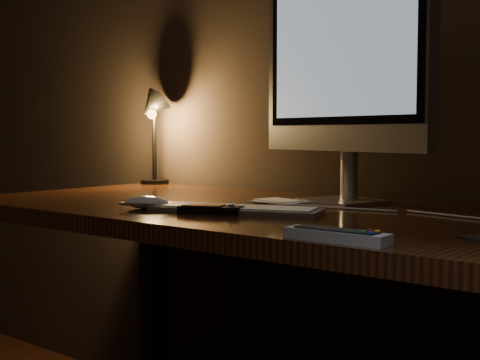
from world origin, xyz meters
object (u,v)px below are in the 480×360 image
Objects in this scene: desk at (287,257)px; mouse at (146,204)px; monitor at (343,64)px; keyboard at (235,209)px; tv_remote at (336,235)px; desk_lamp at (152,120)px; media_remote at (211,209)px.

desk is 14.58× the size of mouse.
desk is at bearing 35.92° from mouse.
desk is 0.50m from monitor.
mouse reaches higher than desk.
monitor reaches higher than mouse.
tv_remote is at bearing -47.40° from keyboard.
tv_remote is at bearing -32.96° from desk_lamp.
desk_lamp is (-0.69, 0.49, 0.21)m from media_remote.
keyboard is 1.17× the size of desk_lamp.
tv_remote is 0.55× the size of desk_lamp.
media_remote reaches higher than desk.
desk_lamp reaches higher than keyboard.
mouse is 0.76m from desk_lamp.
monitor is at bearing 36.53° from mouse.
monitor is at bearing 57.74° from keyboard.
tv_remote is 1.29m from desk_lamp.
keyboard is at bearing -88.64° from desk.
desk is 0.37m from mouse.
monitor is 1.54× the size of keyboard.
media_remote is at bearing -9.65° from mouse.
keyboard is 0.06m from media_remote.
monitor is 0.69m from tv_remote.
keyboard is 0.87m from desk_lamp.
keyboard is at bearing 37.28° from media_remote.
monitor is 0.59m from mouse.
monitor reaches higher than tv_remote.
desk_lamp reaches higher than media_remote.
mouse is 0.75× the size of media_remote.
keyboard is 0.43m from tv_remote.
keyboard is 0.22m from mouse.
desk_lamp reaches higher than mouse.
desk is 2.74× the size of monitor.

